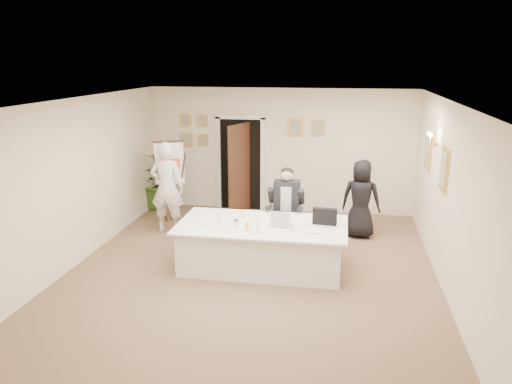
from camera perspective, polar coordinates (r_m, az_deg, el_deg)
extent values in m
plane|color=brown|center=(8.44, -0.46, -8.88)|extent=(7.00, 7.00, 0.00)
cube|color=white|center=(7.75, -0.50, 10.43)|extent=(6.00, 7.00, 0.02)
cube|color=#EFE5CA|center=(11.36, 2.74, 4.74)|extent=(6.00, 0.10, 2.80)
cube|color=#EFE5CA|center=(4.77, -8.25, -10.15)|extent=(6.00, 0.10, 2.80)
cube|color=#EFE5CA|center=(9.01, -19.61, 1.17)|extent=(0.10, 7.00, 2.80)
cube|color=#EFE5CA|center=(8.01, 21.12, -0.61)|extent=(0.10, 7.00, 2.80)
cube|color=black|center=(11.54, -1.74, 3.15)|extent=(0.92, 0.06, 2.10)
cube|color=white|center=(11.63, -4.29, 3.20)|extent=(0.10, 0.06, 2.20)
cube|color=white|center=(11.42, 0.79, 3.03)|extent=(0.10, 0.06, 2.20)
cube|color=#391F12|center=(11.14, -1.93, 2.60)|extent=(0.33, 0.81, 2.02)
cube|color=silver|center=(8.39, 0.70, -6.26)|extent=(2.61, 1.30, 0.75)
cube|color=silver|center=(8.26, 0.71, -3.77)|extent=(2.79, 1.48, 0.03)
cube|color=white|center=(10.55, -10.10, 3.28)|extent=(0.63, 0.40, 0.85)
imported|color=silver|center=(10.12, -10.14, 0.51)|extent=(0.68, 0.45, 1.85)
imported|color=black|center=(9.93, 11.91, -0.77)|extent=(0.83, 0.62, 1.55)
imported|color=#365D1F|center=(11.90, -10.99, 1.38)|extent=(1.23, 1.07, 1.35)
cube|color=black|center=(8.27, 7.87, -2.78)|extent=(0.40, 0.15, 0.28)
cube|color=white|center=(7.93, 6.49, -4.45)|extent=(0.35, 0.27, 0.03)
cylinder|color=white|center=(8.17, -6.21, -3.91)|extent=(0.21, 0.21, 0.01)
cylinder|color=white|center=(8.03, -3.83, -4.20)|extent=(0.26, 0.26, 0.01)
cylinder|color=white|center=(7.88, -0.04, -4.54)|extent=(0.21, 0.21, 0.01)
cylinder|color=silver|center=(8.29, -4.18, -3.13)|extent=(0.08, 0.08, 0.14)
cylinder|color=silver|center=(7.93, 0.22, -3.92)|extent=(0.07, 0.07, 0.14)
cylinder|color=silver|center=(7.87, 4.11, -4.12)|extent=(0.07, 0.07, 0.14)
cylinder|color=silver|center=(8.53, -1.49, -2.55)|extent=(0.08, 0.08, 0.14)
cylinder|color=yellow|center=(7.94, -1.07, -3.94)|extent=(0.08, 0.08, 0.13)
cylinder|color=silver|center=(8.12, -2.28, -3.60)|extent=(0.12, 0.12, 0.11)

